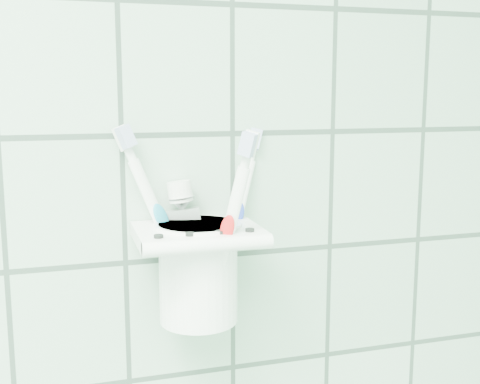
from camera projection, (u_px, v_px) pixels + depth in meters
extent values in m
cube|color=white|center=(190.00, 235.00, 0.65)|extent=(0.05, 0.02, 0.04)
cube|color=white|center=(198.00, 234.00, 0.61)|extent=(0.13, 0.10, 0.01)
cylinder|color=white|center=(209.00, 245.00, 0.57)|extent=(0.13, 0.01, 0.01)
cylinder|color=black|center=(159.00, 237.00, 0.57)|extent=(0.01, 0.01, 0.00)
cylinder|color=black|center=(190.00, 235.00, 0.57)|extent=(0.01, 0.01, 0.00)
cylinder|color=black|center=(220.00, 233.00, 0.58)|extent=(0.01, 0.01, 0.00)
cylinder|color=black|center=(250.00, 231.00, 0.59)|extent=(0.01, 0.01, 0.00)
cylinder|color=white|center=(198.00, 272.00, 0.62)|extent=(0.08, 0.08, 0.10)
cylinder|color=white|center=(198.00, 226.00, 0.62)|extent=(0.09, 0.09, 0.01)
cylinder|color=black|center=(198.00, 225.00, 0.62)|extent=(0.07, 0.07, 0.00)
cylinder|color=white|center=(197.00, 229.00, 0.63)|extent=(0.08, 0.03, 0.17)
cylinder|color=white|center=(196.00, 138.00, 0.61)|extent=(0.02, 0.01, 0.03)
cube|color=silver|center=(197.00, 124.00, 0.61)|extent=(0.02, 0.02, 0.03)
cube|color=white|center=(195.00, 123.00, 0.61)|extent=(0.02, 0.01, 0.03)
ellipsoid|color=teal|center=(198.00, 211.00, 0.62)|extent=(0.03, 0.01, 0.03)
cylinder|color=white|center=(215.00, 233.00, 0.63)|extent=(0.06, 0.05, 0.16)
cylinder|color=white|center=(215.00, 145.00, 0.61)|extent=(0.02, 0.02, 0.02)
cube|color=silver|center=(216.00, 132.00, 0.61)|extent=(0.02, 0.02, 0.03)
cube|color=white|center=(214.00, 131.00, 0.61)|extent=(0.02, 0.01, 0.03)
ellipsoid|color=#1E38A5|center=(216.00, 215.00, 0.62)|extent=(0.02, 0.02, 0.03)
cylinder|color=white|center=(207.00, 240.00, 0.60)|extent=(0.05, 0.05, 0.16)
cylinder|color=white|center=(206.00, 149.00, 0.59)|extent=(0.02, 0.02, 0.02)
cube|color=silver|center=(207.00, 135.00, 0.58)|extent=(0.02, 0.02, 0.02)
cube|color=white|center=(206.00, 134.00, 0.58)|extent=(0.02, 0.02, 0.03)
ellipsoid|color=red|center=(208.00, 222.00, 0.59)|extent=(0.02, 0.02, 0.03)
cube|color=silver|center=(196.00, 256.00, 0.64)|extent=(0.05, 0.03, 0.11)
cube|color=silver|center=(196.00, 301.00, 0.65)|extent=(0.04, 0.01, 0.01)
cone|color=silver|center=(195.00, 204.00, 0.63)|extent=(0.04, 0.04, 0.02)
cylinder|color=white|center=(195.00, 191.00, 0.63)|extent=(0.03, 0.03, 0.03)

